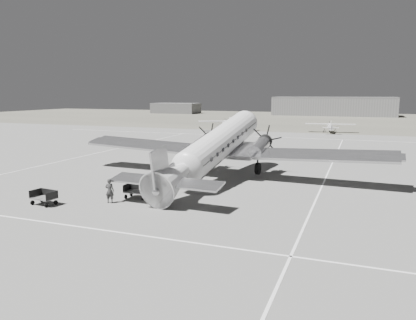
{
  "coord_description": "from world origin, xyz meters",
  "views": [
    {
      "loc": [
        14.87,
        -33.02,
        7.9
      ],
      "look_at": [
        2.63,
        -0.74,
        2.2
      ],
      "focal_mm": 35.0,
      "sensor_mm": 36.0,
      "label": 1
    }
  ],
  "objects_px": {
    "light_plane_right": "(330,128)",
    "ground_crew": "(110,191)",
    "shed_secondary": "(176,108)",
    "hangar_main": "(333,106)",
    "ramp_agent": "(153,181)",
    "passenger": "(164,179)",
    "baggage_cart_far": "(44,198)",
    "light_plane_left": "(227,125)",
    "baggage_cart_near": "(137,191)",
    "dc3_airliner": "(216,148)"
  },
  "relations": [
    {
      "from": "light_plane_right",
      "to": "ground_crew",
      "type": "relative_size",
      "value": 5.53
    },
    {
      "from": "ground_crew",
      "to": "shed_secondary",
      "type": "bearing_deg",
      "value": -77.7
    },
    {
      "from": "hangar_main",
      "to": "shed_secondary",
      "type": "xyz_separation_m",
      "value": [
        -60.0,
        -5.0,
        -1.3
      ]
    },
    {
      "from": "ramp_agent",
      "to": "passenger",
      "type": "height_order",
      "value": "ramp_agent"
    },
    {
      "from": "baggage_cart_far",
      "to": "ground_crew",
      "type": "bearing_deg",
      "value": 33.98
    },
    {
      "from": "ramp_agent",
      "to": "baggage_cart_far",
      "type": "bearing_deg",
      "value": 133.93
    },
    {
      "from": "baggage_cart_far",
      "to": "shed_secondary",
      "type": "bearing_deg",
      "value": 118.12
    },
    {
      "from": "hangar_main",
      "to": "ramp_agent",
      "type": "height_order",
      "value": "hangar_main"
    },
    {
      "from": "light_plane_left",
      "to": "ground_crew",
      "type": "height_order",
      "value": "light_plane_left"
    },
    {
      "from": "ramp_agent",
      "to": "passenger",
      "type": "relative_size",
      "value": 1.24
    },
    {
      "from": "light_plane_right",
      "to": "ground_crew",
      "type": "xyz_separation_m",
      "value": [
        -10.88,
        -61.32,
        -0.13
      ]
    },
    {
      "from": "shed_secondary",
      "to": "light_plane_right",
      "type": "xyz_separation_m",
      "value": [
        63.91,
        -62.45,
        -0.97
      ]
    },
    {
      "from": "passenger",
      "to": "hangar_main",
      "type": "bearing_deg",
      "value": 3.51
    },
    {
      "from": "baggage_cart_far",
      "to": "passenger",
      "type": "distance_m",
      "value": 9.63
    },
    {
      "from": "baggage_cart_far",
      "to": "ground_crew",
      "type": "distance_m",
      "value": 4.66
    },
    {
      "from": "baggage_cart_near",
      "to": "ramp_agent",
      "type": "distance_m",
      "value": 2.16
    },
    {
      "from": "light_plane_left",
      "to": "baggage_cart_near",
      "type": "distance_m",
      "value": 55.93
    },
    {
      "from": "ground_crew",
      "to": "light_plane_left",
      "type": "bearing_deg",
      "value": -91.35
    },
    {
      "from": "hangar_main",
      "to": "baggage_cart_far",
      "type": "bearing_deg",
      "value": -94.85
    },
    {
      "from": "dc3_airliner",
      "to": "baggage_cart_near",
      "type": "relative_size",
      "value": 16.55
    },
    {
      "from": "hangar_main",
      "to": "ground_crew",
      "type": "xyz_separation_m",
      "value": [
        -6.97,
        -128.77,
        -2.4
      ]
    },
    {
      "from": "light_plane_right",
      "to": "ground_crew",
      "type": "bearing_deg",
      "value": -106.55
    },
    {
      "from": "shed_secondary",
      "to": "light_plane_left",
      "type": "height_order",
      "value": "shed_secondary"
    },
    {
      "from": "shed_secondary",
      "to": "baggage_cart_near",
      "type": "xyz_separation_m",
      "value": [
        54.19,
        -121.91,
        -1.47
      ]
    },
    {
      "from": "shed_secondary",
      "to": "baggage_cart_far",
      "type": "bearing_deg",
      "value": -68.77
    },
    {
      "from": "ground_crew",
      "to": "passenger",
      "type": "xyz_separation_m",
      "value": [
        1.54,
        5.67,
        -0.13
      ]
    },
    {
      "from": "hangar_main",
      "to": "baggage_cart_near",
      "type": "relative_size",
      "value": 22.23
    },
    {
      "from": "light_plane_left",
      "to": "ground_crew",
      "type": "distance_m",
      "value": 57.54
    },
    {
      "from": "ground_crew",
      "to": "ramp_agent",
      "type": "xyz_separation_m",
      "value": [
        1.45,
        3.95,
        0.06
      ]
    },
    {
      "from": "hangar_main",
      "to": "baggage_cart_far",
      "type": "height_order",
      "value": "hangar_main"
    },
    {
      "from": "dc3_airliner",
      "to": "light_plane_right",
      "type": "relative_size",
      "value": 3.14
    },
    {
      "from": "dc3_airliner",
      "to": "ground_crew",
      "type": "height_order",
      "value": "dc3_airliner"
    },
    {
      "from": "light_plane_left",
      "to": "light_plane_right",
      "type": "xyz_separation_m",
      "value": [
        20.42,
        4.57,
        -0.22
      ]
    },
    {
      "from": "shed_secondary",
      "to": "dc3_airliner",
      "type": "height_order",
      "value": "dc3_airliner"
    },
    {
      "from": "light_plane_right",
      "to": "shed_secondary",
      "type": "bearing_deg",
      "value": 129.18
    },
    {
      "from": "ground_crew",
      "to": "passenger",
      "type": "height_order",
      "value": "ground_crew"
    },
    {
      "from": "hangar_main",
      "to": "light_plane_left",
      "type": "distance_m",
      "value": 73.92
    },
    {
      "from": "baggage_cart_far",
      "to": "ground_crew",
      "type": "relative_size",
      "value": 1.03
    },
    {
      "from": "ramp_agent",
      "to": "light_plane_left",
      "type": "bearing_deg",
      "value": 8.3
    },
    {
      "from": "baggage_cart_near",
      "to": "ground_crew",
      "type": "bearing_deg",
      "value": -124.65
    },
    {
      "from": "light_plane_left",
      "to": "ramp_agent",
      "type": "distance_m",
      "value": 53.92
    },
    {
      "from": "baggage_cart_near",
      "to": "light_plane_left",
      "type": "bearing_deg",
      "value": 98.27
    },
    {
      "from": "shed_secondary",
      "to": "baggage_cart_near",
      "type": "relative_size",
      "value": 9.53
    },
    {
      "from": "hangar_main",
      "to": "passenger",
      "type": "xyz_separation_m",
      "value": [
        -5.43,
        -123.1,
        -2.53
      ]
    },
    {
      "from": "dc3_airliner",
      "to": "baggage_cart_near",
      "type": "height_order",
      "value": "dc3_airliner"
    },
    {
      "from": "baggage_cart_near",
      "to": "baggage_cart_far",
      "type": "distance_m",
      "value": 6.61
    },
    {
      "from": "dc3_airliner",
      "to": "baggage_cart_far",
      "type": "relative_size",
      "value": 16.87
    },
    {
      "from": "dc3_airliner",
      "to": "baggage_cart_far",
      "type": "xyz_separation_m",
      "value": [
        -8.73,
        -12.14,
        -2.45
      ]
    },
    {
      "from": "shed_secondary",
      "to": "hangar_main",
      "type": "bearing_deg",
      "value": 4.76
    },
    {
      "from": "shed_secondary",
      "to": "light_plane_left",
      "type": "distance_m",
      "value": 79.9
    }
  ]
}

